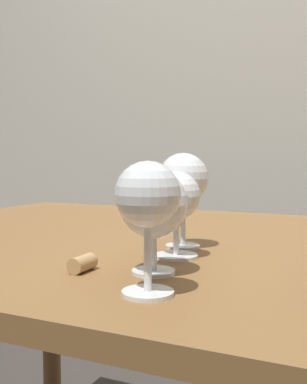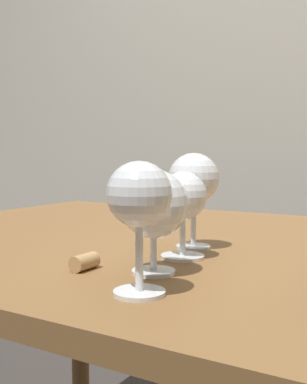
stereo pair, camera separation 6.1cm
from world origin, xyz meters
TOP-DOWN VIEW (x-y plane):
  - back_wall at (0.00, 1.20)m, footprint 5.00×0.08m
  - dining_table at (0.00, 0.00)m, footprint 1.33×0.90m
  - wine_glass_cabernet at (0.09, -0.34)m, footprint 0.07×0.07m
  - wine_glass_port at (0.05, -0.25)m, footprint 0.09×0.09m
  - wine_glass_amber at (0.04, -0.15)m, footprint 0.07×0.07m
  - wine_glass_merlot at (0.02, -0.07)m, footprint 0.08×0.08m
  - cork at (-0.04, -0.28)m, footprint 0.02×0.04m

SIDE VIEW (x-z plane):
  - dining_table at x=0.00m, z-range 0.27..0.99m
  - cork at x=-0.04m, z-range 0.72..0.74m
  - wine_glass_port at x=0.05m, z-range 0.74..0.88m
  - wine_glass_amber at x=0.04m, z-range 0.74..0.87m
  - wine_glass_cabernet at x=0.09m, z-range 0.75..0.90m
  - wine_glass_merlot at x=0.02m, z-range 0.75..0.91m
  - back_wall at x=0.00m, z-range 0.00..2.60m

